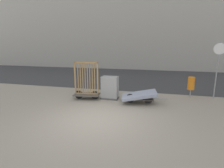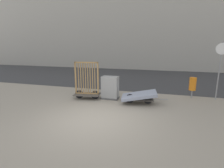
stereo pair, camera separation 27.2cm
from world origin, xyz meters
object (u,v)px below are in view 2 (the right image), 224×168
at_px(utility_cabinet, 110,88).
at_px(trash_bin, 193,84).
at_px(sign_post, 220,63).
at_px(bike_cart_with_mattress, 139,96).
at_px(bike_cart_with_bedframe, 87,87).

xyz_separation_m(utility_cabinet, trash_bin, (4.19, 1.39, 0.20)).
height_order(trash_bin, sign_post, sign_post).
bearing_deg(bike_cart_with_mattress, utility_cabinet, 158.97).
xyz_separation_m(bike_cart_with_mattress, sign_post, (3.77, 1.75, 1.53)).
xyz_separation_m(utility_cabinet, sign_post, (5.36, 1.38, 1.35)).
xyz_separation_m(bike_cart_with_bedframe, trash_bin, (5.35, 1.76, 0.10)).
relative_size(utility_cabinet, sign_post, 0.41).
bearing_deg(utility_cabinet, trash_bin, 18.38).
distance_m(bike_cart_with_bedframe, sign_post, 6.86).
bearing_deg(utility_cabinet, bike_cart_with_mattress, -13.00).
xyz_separation_m(trash_bin, sign_post, (1.17, -0.01, 1.15)).
distance_m(utility_cabinet, sign_post, 5.70).
xyz_separation_m(bike_cart_with_bedframe, utility_cabinet, (1.16, 0.36, -0.11)).
bearing_deg(sign_post, bike_cart_with_bedframe, -164.96).
distance_m(trash_bin, sign_post, 1.64).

